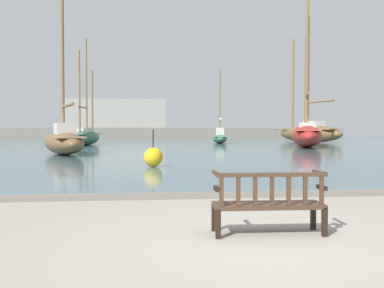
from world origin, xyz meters
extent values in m
plane|color=gray|center=(0.00, 0.00, 0.00)|extent=(160.00, 160.00, 0.00)
cube|color=#476670|center=(0.00, 44.00, 0.04)|extent=(100.00, 80.00, 0.08)
cube|color=slate|center=(0.00, 3.85, 0.06)|extent=(40.00, 0.30, 0.12)
cube|color=black|center=(-0.50, 0.75, 0.21)|extent=(0.07, 0.07, 0.42)
cube|color=black|center=(1.03, 0.71, 0.21)|extent=(0.07, 0.07, 0.42)
cube|color=black|center=(-0.51, 0.30, 0.21)|extent=(0.07, 0.07, 0.42)
cube|color=black|center=(1.02, 0.26, 0.21)|extent=(0.07, 0.07, 0.42)
cube|color=#422D1E|center=(0.26, 0.50, 0.42)|extent=(1.61, 0.56, 0.06)
cube|color=#422D1E|center=(0.25, 0.28, 0.89)|extent=(1.60, 0.09, 0.06)
cube|color=#422D1E|center=(-0.47, 0.30, 0.66)|extent=(0.06, 0.04, 0.41)
cube|color=#422D1E|center=(-0.23, 0.30, 0.66)|extent=(0.06, 0.04, 0.41)
cube|color=#422D1E|center=(0.01, 0.29, 0.66)|extent=(0.06, 0.04, 0.41)
cube|color=#422D1E|center=(0.25, 0.28, 0.66)|extent=(0.06, 0.04, 0.41)
cube|color=#422D1E|center=(0.49, 0.28, 0.66)|extent=(0.06, 0.04, 0.41)
cube|color=#422D1E|center=(0.73, 0.27, 0.66)|extent=(0.06, 0.04, 0.41)
cube|color=#422D1E|center=(0.97, 0.27, 0.66)|extent=(0.06, 0.04, 0.41)
cube|color=black|center=(-0.51, 0.43, 0.69)|extent=(0.07, 0.30, 0.06)
cube|color=#422D1E|center=(-0.51, 0.52, 0.90)|extent=(0.07, 0.47, 0.04)
cube|color=black|center=(1.02, 0.39, 0.69)|extent=(0.07, 0.30, 0.06)
cube|color=#422D1E|center=(1.03, 0.48, 0.90)|extent=(0.07, 0.47, 0.04)
ellipsoid|color=maroon|center=(11.69, 28.81, 0.99)|extent=(5.20, 9.41, 1.82)
cube|color=#C6514C|center=(11.69, 28.81, 1.49)|extent=(4.28, 8.18, 0.08)
cube|color=beige|center=(11.47, 28.16, 1.80)|extent=(1.83, 2.12, 0.55)
cylinder|color=brown|center=(11.76, 29.02, 6.90)|extent=(0.24, 0.24, 10.73)
cylinder|color=brown|center=(11.23, 27.46, 4.31)|extent=(1.24, 3.18, 0.19)
cylinder|color=brown|center=(12.56, 31.40, 5.65)|extent=(0.24, 0.24, 8.24)
ellipsoid|color=#2D6647|center=(-7.19, 35.10, 0.77)|extent=(2.66, 7.24, 1.38)
cube|color=#5B9375|center=(-7.19, 35.10, 1.15)|extent=(2.13, 6.34, 0.08)
cube|color=beige|center=(-7.27, 34.57, 1.45)|extent=(1.16, 1.99, 0.52)
cylinder|color=brown|center=(-7.16, 35.27, 5.62)|extent=(0.16, 0.16, 8.87)
cylinder|color=brown|center=(-7.35, 34.05, 3.55)|extent=(0.50, 2.47, 0.13)
cylinder|color=brown|center=(-6.87, 37.20, 4.25)|extent=(0.16, 0.16, 6.13)
cylinder|color=brown|center=(-7.48, 33.17, 4.87)|extent=(0.16, 0.16, 7.37)
ellipsoid|color=brown|center=(16.93, 41.70, 1.04)|extent=(5.77, 10.73, 1.92)
cube|color=#997A5B|center=(16.93, 41.70, 1.57)|extent=(4.73, 9.33, 0.08)
cube|color=beige|center=(17.16, 40.96, 2.05)|extent=(2.09, 2.44, 0.89)
cylinder|color=brown|center=(16.85, 41.95, 8.02)|extent=(0.28, 0.28, 12.82)
cylinder|color=brown|center=(17.49, 39.90, 4.64)|extent=(1.50, 4.16, 0.22)
cylinder|color=brown|center=(15.99, 44.67, 7.02)|extent=(0.28, 0.28, 10.82)
cylinder|color=brown|center=(15.16, 47.33, 1.59)|extent=(0.64, 1.44, 0.22)
ellipsoid|color=brown|center=(-6.38, 20.11, 0.74)|extent=(4.11, 6.95, 1.32)
cube|color=#997A5B|center=(-6.38, 20.11, 1.11)|extent=(3.37, 6.03, 0.08)
cube|color=beige|center=(-6.22, 19.64, 1.52)|extent=(1.48, 1.64, 0.75)
cylinder|color=brown|center=(-6.44, 20.27, 5.62)|extent=(0.20, 0.20, 8.95)
cylinder|color=brown|center=(-5.89, 18.71, 2.86)|extent=(1.26, 3.17, 0.16)
cylinder|color=brown|center=(-7.71, 23.83, 1.13)|extent=(0.56, 1.22, 0.16)
ellipsoid|color=#2D6647|center=(6.20, 39.51, 0.56)|extent=(2.34, 5.92, 0.97)
cube|color=#5B9375|center=(6.20, 39.51, 0.83)|extent=(1.87, 5.19, 0.08)
cube|color=beige|center=(6.14, 39.08, 1.30)|extent=(1.03, 1.50, 0.85)
cylinder|color=brown|center=(6.22, 39.65, 4.39)|extent=(0.15, 0.15, 7.04)
cylinder|color=brown|center=(6.00, 38.16, 2.49)|extent=(0.56, 3.01, 0.12)
cylinder|color=silver|center=(6.00, 38.16, 2.61)|extent=(0.64, 2.72, 0.24)
cylinder|color=brown|center=(6.45, 41.22, 3.73)|extent=(0.15, 0.15, 5.72)
cylinder|color=brown|center=(6.67, 42.74, 0.85)|extent=(0.23, 0.77, 0.12)
sphere|color=gold|center=(-1.28, 11.15, 0.45)|extent=(0.75, 0.75, 0.75)
cylinder|color=#2D2D33|center=(-1.28, 11.15, 1.18)|extent=(0.06, 0.06, 0.70)
cube|color=slate|center=(0.00, 62.49, 0.92)|extent=(59.21, 2.40, 1.84)
cube|color=gray|center=(-6.52, 62.49, 4.08)|extent=(15.72, 2.00, 4.48)
camera|label=1|loc=(-1.49, -5.56, 1.53)|focal=40.00mm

